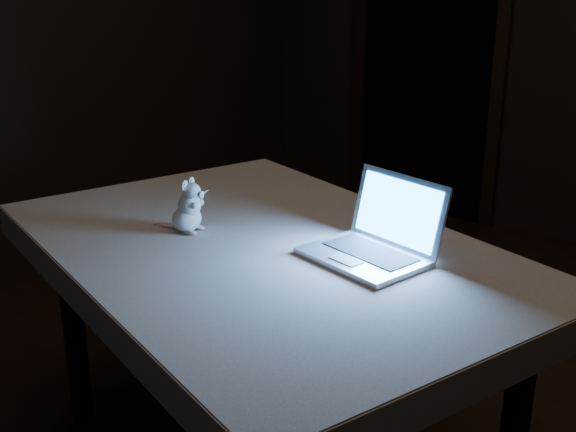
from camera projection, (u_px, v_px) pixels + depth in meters
The scene contains 5 objects.
doorway at pixel (428, 52), 4.60m from camera, with size 1.06×0.36×2.13m, color black, non-canonical shape.
table at pixel (265, 367), 2.24m from camera, with size 1.52×0.98×0.82m, color black, non-canonical shape.
tablecloth at pixel (237, 257), 2.13m from camera, with size 1.62×1.08×0.10m, color beige, non-canonical shape.
laptop at pixel (364, 223), 1.95m from camera, with size 0.32×0.28×0.22m, color silver, non-canonical shape.
plush_mouse at pixel (186, 205), 2.18m from camera, with size 0.12×0.12×0.17m, color silver, non-canonical shape.
Camera 1 is at (0.95, -1.82, 1.59)m, focal length 45.00 mm.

